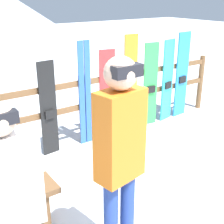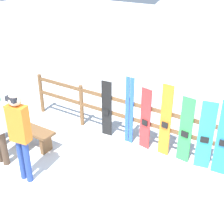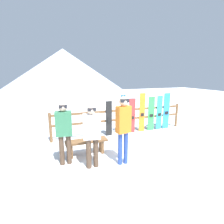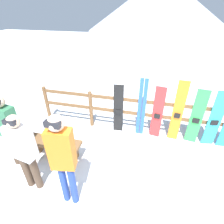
# 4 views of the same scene
# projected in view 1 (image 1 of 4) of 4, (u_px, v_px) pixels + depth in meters

# --- Properties ---
(ground_plane) EXTENTS (40.00, 40.00, 0.00)m
(ground_plane) POSITION_uv_depth(u_px,v_px,m) (157.00, 194.00, 3.61)
(ground_plane) COLOR white
(fence) EXTENTS (5.48, 0.10, 1.05)m
(fence) POSITION_uv_depth(u_px,v_px,m) (82.00, 103.00, 4.68)
(fence) COLOR brown
(fence) RESTS_ON ground
(person_white) EXTENTS (0.45, 0.29, 1.61)m
(person_white) POSITION_uv_depth(u_px,v_px,m) (10.00, 201.00, 2.01)
(person_white) COLOR #4C3828
(person_white) RESTS_ON ground
(person_orange) EXTENTS (0.39, 0.26, 1.80)m
(person_orange) POSITION_uv_depth(u_px,v_px,m) (120.00, 152.00, 2.30)
(person_orange) COLOR navy
(person_orange) RESTS_ON ground
(snowboard_black_stripe) EXTENTS (0.25, 0.07, 1.35)m
(snowboard_black_stripe) POSITION_uv_depth(u_px,v_px,m) (49.00, 110.00, 4.31)
(snowboard_black_stripe) COLOR black
(snowboard_black_stripe) RESTS_ON ground
(ski_pair_blue) EXTENTS (0.20, 0.02, 1.57)m
(ski_pair_blue) POSITION_uv_depth(u_px,v_px,m) (85.00, 94.00, 4.59)
(ski_pair_blue) COLOR blue
(ski_pair_blue) RESTS_ON ground
(snowboard_red) EXTENTS (0.26, 0.09, 1.41)m
(snowboard_red) POSITION_uv_depth(u_px,v_px,m) (107.00, 95.00, 4.83)
(snowboard_red) COLOR red
(snowboard_red) RESTS_ON ground
(snowboard_orange) EXTENTS (0.24, 0.07, 1.60)m
(snowboard_orange) POSITION_uv_depth(u_px,v_px,m) (130.00, 85.00, 5.04)
(snowboard_orange) COLOR orange
(snowboard_orange) RESTS_ON ground
(snowboard_green) EXTENTS (0.27, 0.08, 1.43)m
(snowboard_green) POSITION_uv_depth(u_px,v_px,m) (150.00, 85.00, 5.31)
(snowboard_green) COLOR green
(snowboard_green) RESTS_ON ground
(snowboard_cyan) EXTENTS (0.29, 0.10, 1.45)m
(snowboard_cyan) POSITION_uv_depth(u_px,v_px,m) (167.00, 81.00, 5.52)
(snowboard_cyan) COLOR #2DBFCC
(snowboard_cyan) RESTS_ON ground
(snowboard_blue) EXTENTS (0.32, 0.07, 1.55)m
(snowboard_blue) POSITION_uv_depth(u_px,v_px,m) (182.00, 75.00, 5.70)
(snowboard_blue) COLOR #288CE0
(snowboard_blue) RESTS_ON ground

